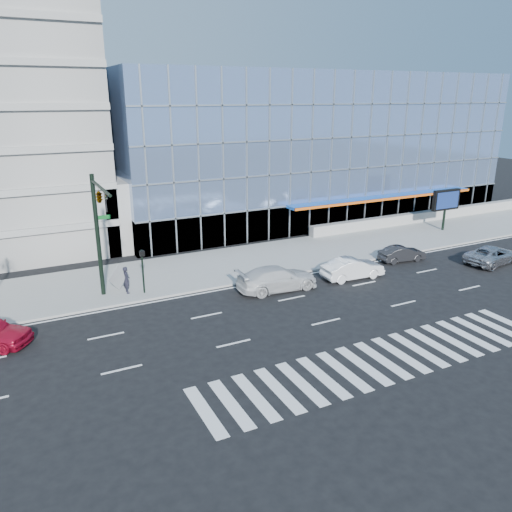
# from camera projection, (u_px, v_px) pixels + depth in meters

# --- Properties ---
(ground) EXTENTS (160.00, 160.00, 0.00)m
(ground) POSITION_uv_depth(u_px,v_px,m) (291.00, 298.00, 32.91)
(ground) COLOR black
(ground) RESTS_ON ground
(sidewalk) EXTENTS (120.00, 8.00, 0.15)m
(sidewalk) POSITION_uv_depth(u_px,v_px,m) (240.00, 263.00, 39.68)
(sidewalk) COLOR gray
(sidewalk) RESTS_ON ground
(theatre_building) EXTENTS (42.00, 26.00, 15.00)m
(theatre_building) POSITION_uv_depth(u_px,v_px,m) (283.00, 142.00, 58.69)
(theatre_building) COLOR #708BBB
(theatre_building) RESTS_ON ground
(ramp_block) EXTENTS (6.00, 8.00, 6.00)m
(ramp_block) POSITION_uv_depth(u_px,v_px,m) (132.00, 210.00, 44.71)
(ramp_block) COLOR gray
(ramp_block) RESTS_ON ground
(retaining_wall) EXTENTS (30.00, 0.80, 1.00)m
(retaining_wall) POSITION_uv_depth(u_px,v_px,m) (431.00, 215.00, 52.85)
(retaining_wall) COLOR gray
(retaining_wall) RESTS_ON sidewalk
(traffic_signal) EXTENTS (1.14, 5.74, 8.00)m
(traffic_signal) POSITION_uv_depth(u_px,v_px,m) (99.00, 210.00, 30.18)
(traffic_signal) COLOR black
(traffic_signal) RESTS_ON sidewalk
(ped_signal_post) EXTENTS (0.30, 0.33, 3.00)m
(ped_signal_post) POSITION_uv_depth(u_px,v_px,m) (143.00, 265.00, 32.81)
(ped_signal_post) COLOR black
(ped_signal_post) RESTS_ON sidewalk
(marquee_sign) EXTENTS (3.20, 0.43, 4.00)m
(marquee_sign) POSITION_uv_depth(u_px,v_px,m) (446.00, 201.00, 48.18)
(marquee_sign) COLOR black
(marquee_sign) RESTS_ON sidewalk
(silver_suv) EXTENTS (5.42, 3.06, 1.43)m
(silver_suv) POSITION_uv_depth(u_px,v_px,m) (493.00, 255.00, 39.51)
(silver_suv) COLOR #B8B7BC
(silver_suv) RESTS_ON ground
(white_suv) EXTENTS (5.80, 2.61, 1.65)m
(white_suv) POSITION_uv_depth(u_px,v_px,m) (277.00, 278.00, 34.15)
(white_suv) COLOR silver
(white_suv) RESTS_ON ground
(white_sedan) EXTENTS (4.73, 1.87, 1.53)m
(white_sedan) POSITION_uv_depth(u_px,v_px,m) (353.00, 268.00, 36.30)
(white_sedan) COLOR silver
(white_sedan) RESTS_ON ground
(dark_sedan) EXTENTS (3.93, 1.75, 1.25)m
(dark_sedan) POSITION_uv_depth(u_px,v_px,m) (402.00, 254.00, 40.11)
(dark_sedan) COLOR black
(dark_sedan) RESTS_ON ground
(pedestrian) EXTENTS (0.47, 0.69, 1.84)m
(pedestrian) POSITION_uv_depth(u_px,v_px,m) (126.00, 280.00, 33.19)
(pedestrian) COLOR black
(pedestrian) RESTS_ON sidewalk
(tilted_panel) EXTENTS (1.57, 1.05, 1.84)m
(tilted_panel) POSITION_uv_depth(u_px,v_px,m) (118.00, 277.00, 33.69)
(tilted_panel) COLOR #9E9E9E
(tilted_panel) RESTS_ON sidewalk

